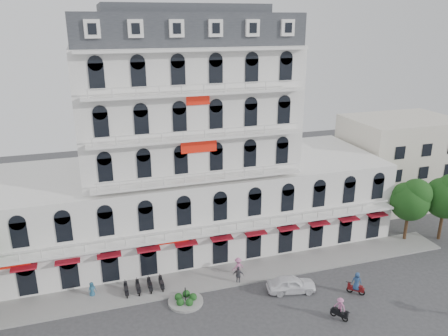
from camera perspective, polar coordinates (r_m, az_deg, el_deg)
The scene contains 13 objects.
sidewalk at distance 44.55m, azimuth -2.03°, elevation -14.23°, with size 53.00×4.00×0.16m, color gray.
main_building at distance 48.29m, azimuth -5.04°, elevation 1.38°, with size 45.00×15.00×25.80m.
flank_building_east at distance 64.30m, azimuth 21.68°, elevation 0.85°, with size 14.00×10.00×12.00m, color beige.
traffic_island at distance 41.46m, azimuth -5.04°, elevation -16.82°, with size 3.20×3.20×1.60m.
parked_scooter_row at distance 43.48m, azimuth -10.35°, elevation -15.62°, with size 4.40×1.80×1.10m, color black, non-canonical shape.
tree_east_inner at distance 53.69m, azimuth 23.20°, elevation -3.69°, with size 4.40×4.37×7.57m.
tree_east_outer at distance 55.53m, azimuth 27.05°, elevation -3.15°, with size 4.65×4.65×8.05m.
parked_car at distance 42.93m, azimuth 8.78°, elevation -14.75°, with size 1.85×4.60×1.57m, color white.
rider_east at distance 43.71m, azimuth 16.93°, elevation -14.20°, with size 1.35×1.26×2.27m.
rider_center at distance 40.25m, azimuth 14.88°, elevation -17.25°, with size 1.07×1.52×2.08m.
pedestrian_left at distance 43.53m, azimuth -16.85°, elevation -14.96°, with size 0.73×0.48×1.50m, color #275876.
pedestrian_mid at distance 43.47m, azimuth 1.90°, elevation -13.82°, with size 1.09×0.45×1.86m, color #4E4F55.
pedestrian_right at distance 44.73m, azimuth 1.85°, elevation -12.75°, with size 1.24×0.71×1.92m, color #C5689B.
Camera 1 is at (-9.79, -27.05, 24.36)m, focal length 35.00 mm.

